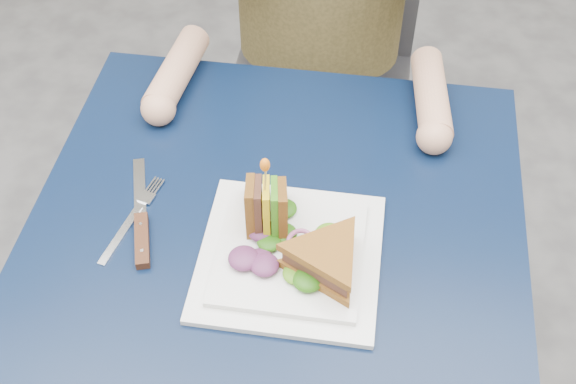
% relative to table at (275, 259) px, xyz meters
% --- Properties ---
extents(table, '(0.75, 0.75, 0.73)m').
position_rel_table_xyz_m(table, '(0.00, 0.00, 0.00)').
color(table, black).
rests_on(table, ground).
extents(chair, '(0.42, 0.40, 0.93)m').
position_rel_table_xyz_m(chair, '(0.00, 0.69, -0.11)').
color(chair, '#47474C').
rests_on(chair, ground).
extents(plate, '(0.26, 0.26, 0.02)m').
position_rel_table_xyz_m(plate, '(0.03, -0.05, 0.09)').
color(plate, white).
rests_on(plate, table).
extents(sandwich_flat, '(0.19, 0.19, 0.05)m').
position_rel_table_xyz_m(sandwich_flat, '(0.09, -0.08, 0.12)').
color(sandwich_flat, brown).
rests_on(sandwich_flat, plate).
extents(sandwich_upright, '(0.08, 0.13, 0.13)m').
position_rel_table_xyz_m(sandwich_upright, '(-0.01, -0.01, 0.13)').
color(sandwich_upright, brown).
rests_on(sandwich_upright, plate).
extents(fork, '(0.06, 0.18, 0.01)m').
position_rel_table_xyz_m(fork, '(-0.22, -0.02, 0.08)').
color(fork, silver).
rests_on(fork, table).
extents(knife, '(0.09, 0.22, 0.02)m').
position_rel_table_xyz_m(knife, '(-0.19, -0.04, 0.09)').
color(knife, silver).
rests_on(knife, table).
extents(toothpick, '(0.01, 0.01, 0.06)m').
position_rel_table_xyz_m(toothpick, '(-0.01, -0.01, 0.20)').
color(toothpick, tan).
rests_on(toothpick, sandwich_upright).
extents(toothpick_frill, '(0.01, 0.01, 0.02)m').
position_rel_table_xyz_m(toothpick_frill, '(-0.01, -0.01, 0.23)').
color(toothpick_frill, orange).
rests_on(toothpick_frill, sandwich_upright).
extents(lettuce_spill, '(0.15, 0.13, 0.02)m').
position_rel_table_xyz_m(lettuce_spill, '(0.04, -0.04, 0.11)').
color(lettuce_spill, '#337A14').
rests_on(lettuce_spill, plate).
extents(onion_ring, '(0.04, 0.04, 0.02)m').
position_rel_table_xyz_m(onion_ring, '(0.05, -0.05, 0.11)').
color(onion_ring, '#9E4C7A').
rests_on(onion_ring, plate).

